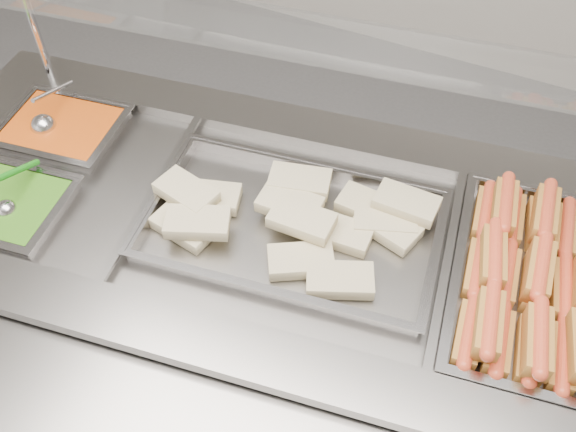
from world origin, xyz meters
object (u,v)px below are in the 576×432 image
at_px(sneeze_guard, 296,37).
at_px(pan_wraps, 292,230).
at_px(ladle, 44,124).
at_px(serving_spoon, 9,203).
at_px(steam_counter, 272,316).
at_px(pan_hotdogs, 530,291).

bearing_deg(sneeze_guard, pan_wraps, -66.47).
height_order(sneeze_guard, ladle, sneeze_guard).
relative_size(ladle, serving_spoon, 1.10).
xyz_separation_m(steam_counter, pan_wraps, (0.06, 0.01, 0.43)).
height_order(pan_hotdogs, serving_spoon, serving_spoon).
distance_m(steam_counter, pan_hotdogs, 0.76).
bearing_deg(pan_wraps, serving_spoon, -159.30).
bearing_deg(pan_hotdogs, ladle, -177.51).
relative_size(sneeze_guard, pan_hotdogs, 2.83).
height_order(pan_hotdogs, ladle, ladle).
xyz_separation_m(pan_hotdogs, pan_wraps, (-0.57, -0.08, 0.02)).
relative_size(pan_hotdogs, ladle, 2.96).
distance_m(steam_counter, pan_wraps, 0.43).
bearing_deg(ladle, serving_spoon, -67.81).
height_order(sneeze_guard, pan_hotdogs, sneeze_guard).
bearing_deg(serving_spoon, ladle, 112.19).
bearing_deg(steam_counter, sneeze_guard, 98.18).
relative_size(steam_counter, ladle, 9.88).
xyz_separation_m(pan_hotdogs, serving_spoon, (-1.22, -0.33, 0.05)).
bearing_deg(pan_wraps, steam_counter, -171.82).
bearing_deg(ladle, pan_hotdogs, 2.49).
xyz_separation_m(ladle, serving_spoon, (0.11, -0.27, 0.00)).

